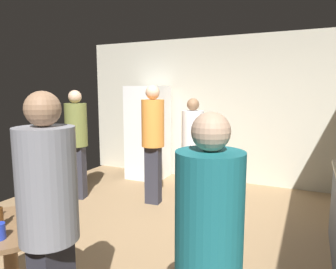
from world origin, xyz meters
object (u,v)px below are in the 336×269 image
object	(u,v)px
refrigerator	(148,132)
person_in_gray_shirt	(49,214)
person_in_orange_shirt	(153,135)
person_in_white_shirt	(193,142)
person_in_olive_shirt	(77,136)
foreground_table	(9,238)
person_in_teal_shirt	(209,247)

from	to	relation	value
refrigerator	person_in_gray_shirt	size ratio (longest dim) A/B	1.05
person_in_orange_shirt	refrigerator	bearing A→B (deg)	-153.62
person_in_white_shirt	person_in_olive_shirt	bearing A→B (deg)	-57.03
foreground_table	person_in_teal_shirt	world-z (taller)	person_in_teal_shirt
person_in_white_shirt	person_in_olive_shirt	xyz separation A→B (m)	(-1.69, -0.67, 0.08)
person_in_white_shirt	person_in_teal_shirt	bearing A→B (deg)	33.07
refrigerator	person_in_olive_shirt	size ratio (longest dim) A/B	1.04
person_in_orange_shirt	person_in_white_shirt	size ratio (longest dim) A/B	1.12
refrigerator	person_in_orange_shirt	xyz separation A→B (m)	(0.75, -1.22, 0.16)
foreground_table	person_in_teal_shirt	size ratio (longest dim) A/B	0.49
person_in_gray_shirt	person_in_teal_shirt	world-z (taller)	person_in_gray_shirt
person_in_white_shirt	refrigerator	bearing A→B (deg)	-113.14
foreground_table	person_in_orange_shirt	distance (m)	2.62
person_in_gray_shirt	person_in_white_shirt	world-z (taller)	person_in_gray_shirt
refrigerator	person_in_white_shirt	size ratio (longest dim) A/B	1.12
person_in_teal_shirt	person_in_orange_shirt	xyz separation A→B (m)	(-1.70, 2.65, 0.11)
person_in_orange_shirt	person_in_olive_shirt	distance (m)	1.23
refrigerator	person_in_teal_shirt	bearing A→B (deg)	-57.68
person_in_orange_shirt	person_in_olive_shirt	xyz separation A→B (m)	(-1.19, -0.31, -0.05)
person_in_gray_shirt	person_in_teal_shirt	distance (m)	0.94
person_in_gray_shirt	person_in_white_shirt	xyz separation A→B (m)	(-0.26, 3.14, -0.08)
person_in_olive_shirt	person_in_orange_shirt	bearing A→B (deg)	90.83
person_in_olive_shirt	foreground_table	bearing A→B (deg)	16.51
refrigerator	person_in_orange_shirt	size ratio (longest dim) A/B	1.00
person_in_gray_shirt	person_in_teal_shirt	xyz separation A→B (m)	(0.93, 0.13, -0.06)
refrigerator	foreground_table	distance (m)	3.91
foreground_table	person_in_white_shirt	distance (m)	2.97
person_in_gray_shirt	person_in_white_shirt	size ratio (longest dim) A/B	1.07
person_in_gray_shirt	refrigerator	bearing A→B (deg)	-65.62
refrigerator	foreground_table	bearing A→B (deg)	-76.88
refrigerator	person_in_orange_shirt	distance (m)	1.44
person_in_gray_shirt	person_in_olive_shirt	size ratio (longest dim) A/B	1.00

